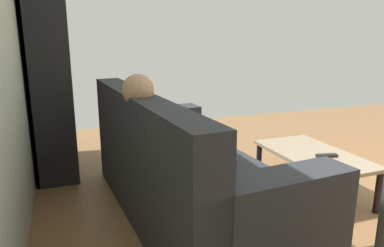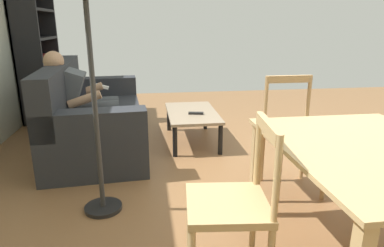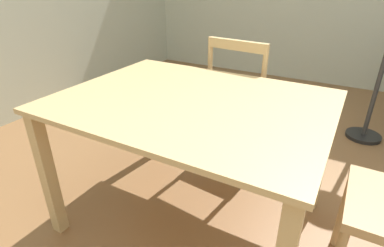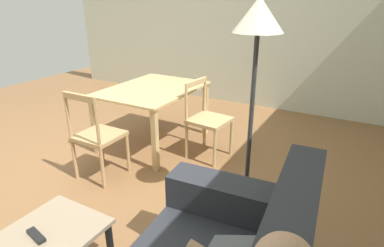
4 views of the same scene
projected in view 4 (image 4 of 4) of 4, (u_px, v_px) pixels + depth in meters
name	position (u px, v px, depth m)	size (l,w,h in m)	color
ground_plane	(87.00, 175.00, 3.38)	(8.37, 8.37, 0.00)	brown
wall_side	(217.00, 25.00, 5.47)	(0.12, 6.23, 2.61)	beige
tv_remote	(36.00, 236.00, 1.98)	(0.05, 0.17, 0.02)	black
dining_table	(153.00, 96.00, 3.91)	(1.27, 0.97, 0.73)	tan
dining_chair_near_wall	(207.00, 120.00, 3.63)	(0.46, 0.46, 0.90)	tan
dining_chair_facing_couch	(97.00, 136.00, 3.19)	(0.42, 0.42, 0.94)	tan
floor_lamp	(257.00, 38.00, 2.22)	(0.36, 0.36, 1.78)	black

